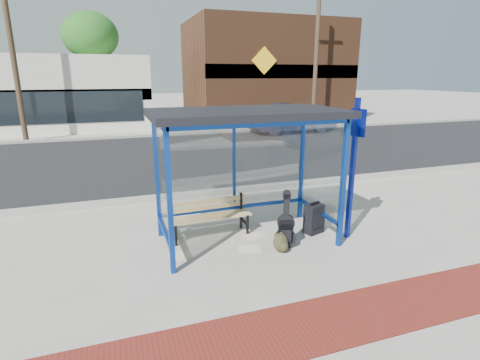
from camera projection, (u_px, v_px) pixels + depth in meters
name	position (u px, v px, depth m)	size (l,w,h in m)	color
ground	(247.00, 240.00, 7.01)	(120.00, 120.00, 0.00)	#B2ADA0
brick_paver_strip	(318.00, 324.00, 4.65)	(60.00, 1.00, 0.01)	maroon
curb_near	(208.00, 193.00, 9.64)	(60.00, 0.25, 0.12)	gray
street_asphalt	(175.00, 156.00, 14.30)	(60.00, 10.00, 0.00)	black
curb_far	(158.00, 135.00, 18.92)	(60.00, 0.25, 0.12)	gray
far_sidewalk	(154.00, 131.00, 20.67)	(60.00, 4.00, 0.01)	#B2ADA0
bus_shelter	(246.00, 129.00, 6.52)	(3.30, 1.80, 2.42)	navy
storefront_brown	(264.00, 72.00, 25.49)	(10.00, 7.08, 6.40)	#59331E
tree_mid	(90.00, 36.00, 24.63)	(3.60, 3.60, 7.03)	#4C3826
tree_right	(301.00, 43.00, 29.49)	(3.60, 3.60, 7.03)	#4C3826
utility_pole_west	(12.00, 48.00, 16.22)	(1.60, 0.24, 8.00)	#4C3826
utility_pole_east	(316.00, 54.00, 20.92)	(1.60, 0.24, 8.00)	#4C3826
bench	(209.00, 215.00, 7.12)	(1.59, 0.45, 0.74)	black
guitar_bag	(286.00, 228.00, 6.62)	(0.38, 0.22, 1.01)	black
suitcase	(314.00, 219.00, 7.26)	(0.42, 0.33, 0.64)	black
backpack	(281.00, 243.00, 6.52)	(0.32, 0.30, 0.34)	#2F2F1A
sign_post	(353.00, 162.00, 6.77)	(0.15, 0.32, 2.61)	navy
newspaper_a	(180.00, 256.00, 6.39)	(0.38, 0.30, 0.01)	white
newspaper_b	(250.00, 249.00, 6.66)	(0.40, 0.31, 0.01)	white
newspaper_c	(254.00, 236.00, 7.18)	(0.38, 0.30, 0.01)	white
parked_car	(292.00, 118.00, 19.91)	(1.63, 4.66, 1.54)	#181E43
fire_hydrant	(327.00, 119.00, 22.96)	(0.35, 0.23, 0.77)	red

